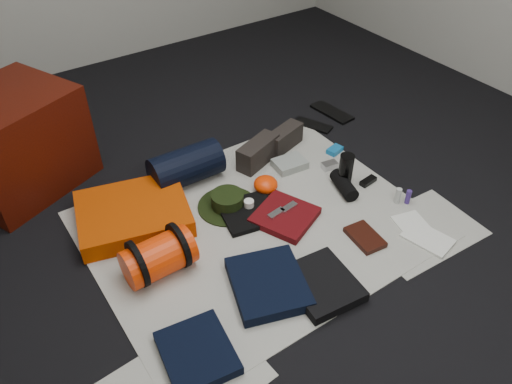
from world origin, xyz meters
TOP-DOWN VIEW (x-y plane):
  - floor at (0.00, 0.00)m, footprint 4.50×4.50m
  - newspaper_mat at (0.00, 0.00)m, footprint 1.60×1.30m
  - newspaper_sheet_front_left at (-0.70, -0.55)m, footprint 0.61×0.44m
  - newspaper_sheet_front_right at (0.65, -0.50)m, footprint 0.60×0.43m
  - red_cabinet at (-0.86, 1.01)m, footprint 0.79×0.74m
  - sleeping_pad at (-0.50, 0.37)m, footprint 0.63×0.56m
  - stuff_sack at (-0.53, -0.01)m, footprint 0.32×0.19m
  - sack_strap_left at (-0.63, -0.01)m, footprint 0.02×0.22m
  - sack_strap_right at (-0.43, -0.01)m, footprint 0.03×0.22m
  - navy_duffel at (-0.12, 0.51)m, footprint 0.39×0.21m
  - boonie_brim at (-0.05, 0.19)m, footprint 0.39×0.39m
  - boonie_crown at (-0.05, 0.19)m, footprint 0.17×0.17m
  - hiking_boot_left at (0.30, 0.43)m, footprint 0.30×0.19m
  - hiking_boot_right at (0.52, 0.47)m, footprint 0.27×0.16m
  - flip_flop_left at (0.83, 0.56)m, footprint 0.19×0.27m
  - flip_flop_right at (1.03, 0.61)m, footprint 0.14×0.31m
  - trousers_navy_a at (-0.61, -0.49)m, footprint 0.30×0.33m
  - trousers_navy_b at (-0.19, -0.37)m, footprint 0.41×0.43m
  - trousers_charcoal at (0.01, -0.50)m, footprint 0.31×0.34m
  - black_tshirt at (0.01, 0.08)m, footprint 0.32×0.31m
  - red_shirt at (0.14, -0.05)m, footprint 0.37×0.37m
  - orange_stuff_sack at (0.19, 0.19)m, footprint 0.15×0.15m
  - first_aid_pouch at (0.43, 0.29)m, footprint 0.19×0.15m
  - water_bottle at (0.58, -0.01)m, footprint 0.10×0.10m
  - speaker at (0.54, -0.05)m, footprint 0.13×0.22m
  - compact_camera at (0.61, 0.15)m, footprint 0.10×0.07m
  - cyan_case at (0.74, 0.25)m, footprint 0.11×0.08m
  - toiletry_purple at (0.75, -0.32)m, footprint 0.03×0.03m
  - toiletry_clear at (0.71, -0.28)m, footprint 0.03×0.03m
  - paperback_book at (0.38, -0.39)m, footprint 0.14×0.20m
  - map_booklet at (0.63, -0.56)m, footprint 0.20×0.25m
  - map_printout at (0.64, -0.46)m, footprint 0.19×0.22m
  - sunglasses at (0.70, -0.08)m, footprint 0.11×0.05m
  - tape_roll at (0.03, 0.11)m, footprint 0.05×0.05m
  - energy_bar_a at (0.10, -0.03)m, footprint 0.10×0.05m
  - energy_bar_b at (0.18, -0.03)m, footprint 0.10×0.05m

SIDE VIEW (x-z plane):
  - floor at x=0.00m, z-range -0.02..0.00m
  - newspaper_sheet_front_left at x=-0.70m, z-range 0.00..0.00m
  - newspaper_sheet_front_right at x=0.65m, z-range 0.00..0.00m
  - newspaper_mat at x=0.00m, z-range 0.00..0.01m
  - flip_flop_left at x=0.83m, z-range 0.00..0.01m
  - flip_flop_right at x=1.03m, z-range 0.00..0.02m
  - map_printout at x=0.64m, z-range 0.01..0.01m
  - boonie_brim at x=-0.05m, z-range 0.01..0.01m
  - map_booklet at x=0.63m, z-range 0.01..0.02m
  - sunglasses at x=0.70m, z-range 0.01..0.03m
  - paperback_book at x=0.38m, z-range 0.01..0.03m
  - black_tshirt at x=0.01m, z-range 0.01..0.03m
  - cyan_case at x=0.74m, z-range 0.01..0.04m
  - compact_camera at x=0.61m, z-range 0.01..0.04m
  - red_shirt at x=0.14m, z-range 0.01..0.04m
  - first_aid_pouch at x=0.43m, z-range 0.01..0.05m
  - trousers_navy_a at x=-0.61m, z-range 0.01..0.05m
  - trousers_charcoal at x=0.01m, z-range 0.01..0.06m
  - trousers_navy_b at x=-0.19m, z-range 0.01..0.06m
  - speaker at x=0.54m, z-range 0.01..0.08m
  - toiletry_purple at x=0.75m, z-range 0.01..0.09m
  - orange_stuff_sack at x=0.19m, z-range 0.01..0.09m
  - energy_bar_a at x=0.10m, z-range 0.04..0.06m
  - energy_bar_b at x=0.18m, z-range 0.04..0.06m
  - toiletry_clear at x=0.71m, z-range 0.01..0.10m
  - tape_roll at x=0.03m, z-range 0.03..0.07m
  - boonie_crown at x=-0.05m, z-range 0.01..0.09m
  - sleeping_pad at x=-0.50m, z-range 0.01..0.10m
  - hiking_boot_right at x=0.52m, z-range 0.01..0.13m
  - hiking_boot_left at x=0.30m, z-range 0.01..0.15m
  - stuff_sack at x=-0.53m, z-range 0.01..0.19m
  - water_bottle at x=0.58m, z-range 0.01..0.20m
  - navy_duffel at x=-0.12m, z-range 0.01..0.21m
  - sack_strap_left at x=-0.63m, z-range 0.01..0.22m
  - sack_strap_right at x=-0.43m, z-range 0.01..0.22m
  - red_cabinet at x=-0.86m, z-range 0.00..0.53m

